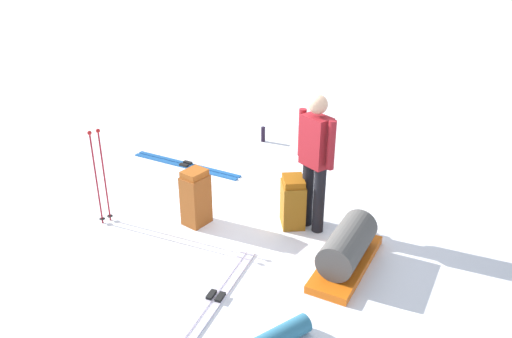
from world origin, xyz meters
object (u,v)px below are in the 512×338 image
Objects in this scene: backpack_large_dark at (293,202)px; ski_poles_planted_near at (100,172)px; sleeping_mat_rolled at (283,335)px; ski_pair_near at (216,297)px; backpack_bright at (196,198)px; skier_standing at (315,157)px; ski_pair_far at (186,165)px; gear_sled at (347,249)px; thermos_bottle at (263,134)px.

ski_poles_planted_near reaches higher than backpack_large_dark.
backpack_large_dark reaches higher than sleeping_mat_rolled.
ski_pair_near is 1.85× the size of backpack_bright.
skier_standing reaches higher than backpack_large_dark.
ski_pair_far is 1.95m from ski_poles_planted_near.
gear_sled reaches higher than thermos_bottle.
sleeping_mat_rolled is at bearing 60.63° from backpack_large_dark.
backpack_bright reaches higher than ski_pair_far.
ski_poles_planted_near is at bearing -24.62° from backpack_bright.
ski_pair_near is (1.54, 0.81, -0.94)m from skier_standing.
gear_sled is at bearing 86.77° from skier_standing.
skier_standing is 1.13m from gear_sled.
backpack_large_dark is 0.52× the size of ski_poles_planted_near.
ski_pair_near is at bearing -2.18° from gear_sled.
thermos_bottle reaches higher than ski_pair_near.
ski_poles_planted_near reaches higher than thermos_bottle.
sleeping_mat_rolled is (1.14, 0.75, -0.13)m from gear_sled.
ski_pair_near is 1.08× the size of ski_poles_planted_near.
backpack_bright is 1.96m from gear_sled.
skier_standing is 2.34× the size of backpack_bright.
backpack_bright is (1.08, -0.50, 0.04)m from backpack_large_dark.
thermos_bottle is (-1.49, -0.42, 0.12)m from ski_pair_far.
backpack_large_dark is 2.37m from ski_poles_planted_near.
gear_sled is at bearing 80.33° from thermos_bottle.
ski_pair_near is 2.20m from ski_poles_planted_near.
skier_standing reaches higher than backpack_bright.
gear_sled is (-1.49, 0.06, 0.21)m from ski_pair_near.
thermos_bottle is (-0.56, -2.74, -0.82)m from skier_standing.
backpack_large_dark is at bearing -39.62° from skier_standing.
skier_standing is 1.55m from backpack_bright.
ski_poles_planted_near is at bearing -41.45° from gear_sled.
sleeping_mat_rolled is (1.00, 1.77, -0.23)m from backpack_large_dark.
ski_poles_planted_near reaches higher than ski_pair_near.
gear_sled is (-2.26, 2.00, -0.47)m from ski_poles_planted_near.
sleeping_mat_rolled is (0.26, 3.93, 0.08)m from ski_pair_far.
ski_pair_far is 3.31m from gear_sled.
skier_standing is at bearing -93.23° from gear_sled.
ski_pair_near is 1.68m from backpack_large_dark.
ski_pair_near is at bearing 111.73° from ski_poles_planted_near.
thermos_bottle is at bearing -106.29° from backpack_large_dark.
thermos_bottle is at bearing -101.65° from skier_standing.
ski_poles_planted_near reaches higher than gear_sled.
ski_pair_far is at bearing -139.41° from ski_poles_planted_near.
ski_poles_planted_near reaches higher than sleeping_mat_rolled.
backpack_large_dark is 0.51× the size of gear_sled.
sleeping_mat_rolled is at bearing 68.09° from thermos_bottle.
thermos_bottle is at bearing -99.67° from gear_sled.
gear_sled is (0.05, 0.86, -0.73)m from skier_standing.
backpack_large_dark is at bearing -119.37° from sleeping_mat_rolled.
backpack_large_dark is 2.70m from thermos_bottle.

